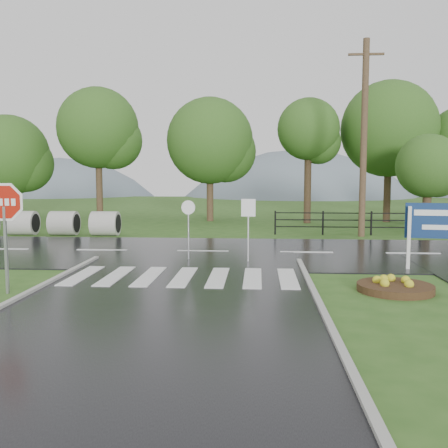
{
  "coord_description": "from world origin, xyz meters",
  "views": [
    {
      "loc": [
        2.15,
        -9.07,
        2.99
      ],
      "look_at": [
        1.11,
        6.0,
        1.5
      ],
      "focal_mm": 40.0,
      "sensor_mm": 36.0,
      "label": 1
    }
  ],
  "objects": [
    {
      "name": "main_road",
      "position": [
        0.0,
        10.0,
        0.0
      ],
      "size": [
        90.0,
        8.0,
        0.04
      ],
      "primitive_type": "cube",
      "color": "black",
      "rests_on": "ground"
    },
    {
      "name": "reg_sign_small",
      "position": [
        1.81,
        7.75,
        1.54
      ],
      "size": [
        0.48,
        0.08,
        2.18
      ],
      "color": "#939399",
      "rests_on": "ground"
    },
    {
      "name": "treeline",
      "position": [
        1.0,
        24.0,
        0.0
      ],
      "size": [
        83.2,
        5.2,
        10.0
      ],
      "color": "#275119",
      "rests_on": "ground"
    },
    {
      "name": "culvert_pipes",
      "position": [
        -10.66,
        15.0,
        0.6
      ],
      "size": [
        11.8,
        1.2,
        1.2
      ],
      "color": "#9E9B93",
      "rests_on": "ground"
    },
    {
      "name": "hills",
      "position": [
        3.49,
        65.0,
        -15.54
      ],
      "size": [
        102.0,
        48.0,
        48.0
      ],
      "color": "slate",
      "rests_on": "ground"
    },
    {
      "name": "ground",
      "position": [
        0.0,
        0.0,
        0.0
      ],
      "size": [
        120.0,
        120.0,
        0.0
      ],
      "primitive_type": "plane",
      "color": "#2F571D",
      "rests_on": "ground"
    },
    {
      "name": "crosswalk",
      "position": [
        0.0,
        5.0,
        0.06
      ],
      "size": [
        6.5,
        2.8,
        0.02
      ],
      "color": "silver",
      "rests_on": "ground"
    },
    {
      "name": "fence_west",
      "position": [
        7.75,
        16.0,
        0.72
      ],
      "size": [
        9.58,
        0.08,
        1.2
      ],
      "color": "black",
      "rests_on": "ground"
    },
    {
      "name": "estate_billboard",
      "position": [
        7.98,
        6.8,
        1.46
      ],
      "size": [
        2.4,
        0.4,
        2.12
      ],
      "color": "silver",
      "rests_on": "ground"
    },
    {
      "name": "reg_sign_round",
      "position": [
        -0.28,
        8.1,
        1.35
      ],
      "size": [
        0.49,
        0.09,
        2.11
      ],
      "color": "#939399",
      "rests_on": "ground"
    },
    {
      "name": "utility_pole_east",
      "position": [
        7.18,
        15.5,
        4.77
      ],
      "size": [
        1.67,
        0.31,
        9.39
      ],
      "color": "#473523",
      "rests_on": "ground"
    },
    {
      "name": "flower_bed",
      "position": [
        5.67,
        3.8,
        0.14
      ],
      "size": [
        1.93,
        1.93,
        0.39
      ],
      "color": "#332111",
      "rests_on": "ground"
    },
    {
      "name": "entrance_tree_left",
      "position": [
        10.9,
        17.5,
        3.43
      ],
      "size": [
        3.28,
        3.28,
        5.1
      ],
      "color": "#3D2B1C",
      "rests_on": "ground"
    },
    {
      "name": "stop_sign",
      "position": [
        -4.17,
        2.91,
        2.05
      ],
      "size": [
        1.33,
        0.07,
        2.98
      ],
      "color": "#939399",
      "rests_on": "ground"
    }
  ]
}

